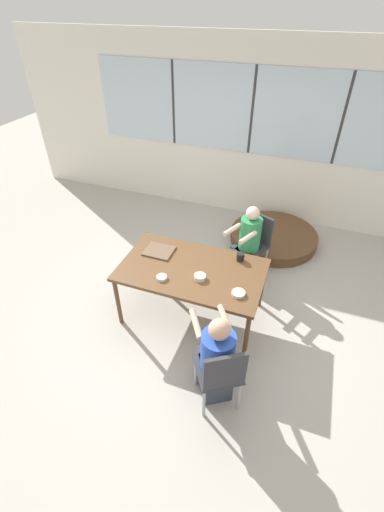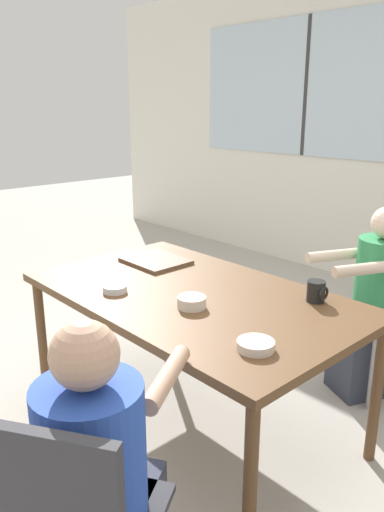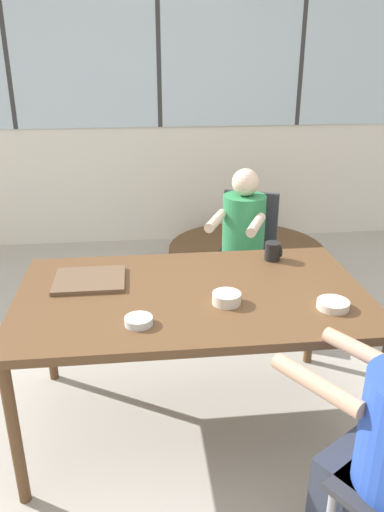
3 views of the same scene
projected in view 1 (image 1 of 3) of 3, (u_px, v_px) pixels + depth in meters
ground_plane at (192, 313)px, 4.31m from camera, size 16.00×16.00×0.00m
wall_back_with_windows at (251, 132)px, 5.43m from camera, size 8.40×0.08×2.80m
dining_table at (192, 272)px, 3.89m from camera, size 1.62×0.96×0.73m
chair_for_woman_green_shirt at (255, 239)px, 4.67m from camera, size 0.53×0.53×0.88m
chair_for_man_blue_shirt at (221, 373)px, 3.04m from camera, size 0.55×0.55×0.88m
person_woman_green_shirt at (247, 246)px, 4.60m from camera, size 0.47×0.58×1.08m
person_man_blue_shirt at (216, 361)px, 3.20m from camera, size 0.56×0.64×1.05m
food_tray_dark at (159, 251)px, 4.10m from camera, size 0.34×0.28×0.02m
coffee_mug at (240, 257)px, 3.95m from camera, size 0.09×0.08×0.10m
bowl_white_shallow at (200, 277)px, 3.71m from camera, size 0.13×0.13×0.05m
bowl_cereal at (162, 277)px, 3.71m from camera, size 0.12×0.12×0.03m
bowl_fruit at (238, 293)px, 3.52m from camera, size 0.14×0.14×0.03m
folded_table_stack at (273, 237)px, 5.47m from camera, size 1.36×1.36×0.18m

